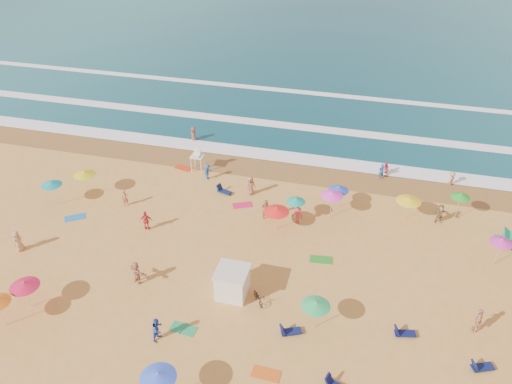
# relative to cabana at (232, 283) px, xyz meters

# --- Properties ---
(ground) EXTENTS (220.00, 220.00, 0.00)m
(ground) POSITION_rel_cabana_xyz_m (-1.06, 4.51, -1.00)
(ground) COLOR gold
(ground) RESTS_ON ground
(ocean) EXTENTS (220.00, 140.00, 0.18)m
(ocean) POSITION_rel_cabana_xyz_m (-1.06, 88.51, -1.00)
(ocean) COLOR #0C4756
(ocean) RESTS_ON ground
(wet_sand) EXTENTS (220.00, 220.00, 0.00)m
(wet_sand) POSITION_rel_cabana_xyz_m (-1.06, 17.01, -0.99)
(wet_sand) COLOR olive
(wet_sand) RESTS_ON ground
(surf_foam) EXTENTS (200.00, 18.70, 0.05)m
(surf_foam) POSITION_rel_cabana_xyz_m (-1.06, 25.83, -0.90)
(surf_foam) COLOR white
(surf_foam) RESTS_ON ground
(cabana) EXTENTS (2.00, 2.00, 2.00)m
(cabana) POSITION_rel_cabana_xyz_m (0.00, 0.00, 0.00)
(cabana) COLOR silver
(cabana) RESTS_ON ground
(cabana_roof) EXTENTS (2.20, 2.20, 0.12)m
(cabana_roof) POSITION_rel_cabana_xyz_m (0.00, 0.00, 1.06)
(cabana_roof) COLOR silver
(cabana_roof) RESTS_ON cabana
(bicycle) EXTENTS (1.35, 1.60, 0.82)m
(bicycle) POSITION_rel_cabana_xyz_m (1.90, -0.30, -0.59)
(bicycle) COLOR black
(bicycle) RESTS_ON ground
(lifeguard_stand) EXTENTS (1.20, 1.20, 2.10)m
(lifeguard_stand) POSITION_rel_cabana_xyz_m (-7.97, 15.06, 0.05)
(lifeguard_stand) COLOR white
(lifeguard_stand) RESTS_ON ground
(beach_umbrellas) EXTENTS (45.49, 23.74, 0.76)m
(beach_umbrellas) POSITION_rel_cabana_xyz_m (0.07, 3.66, 1.12)
(beach_umbrellas) COLOR blue
(beach_umbrellas) RESTS_ON ground
(loungers) EXTENTS (45.36, 21.51, 0.34)m
(loungers) POSITION_rel_cabana_xyz_m (3.78, -1.10, -0.83)
(loungers) COLOR #0F1D4C
(loungers) RESTS_ON ground
(towels) EXTENTS (52.87, 26.97, 0.03)m
(towels) POSITION_rel_cabana_xyz_m (-1.57, 2.45, -0.98)
(towels) COLOR red
(towels) RESTS_ON ground
(beachgoers) EXTENTS (33.75, 27.72, 2.14)m
(beachgoers) POSITION_rel_cabana_xyz_m (-0.49, 7.84, -0.20)
(beachgoers) COLOR tan
(beachgoers) RESTS_ON ground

